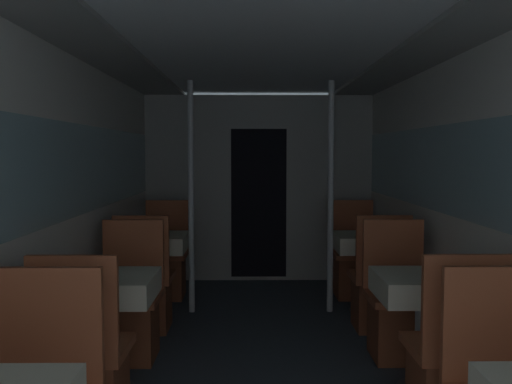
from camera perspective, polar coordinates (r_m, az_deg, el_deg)
The scene contains 18 objects.
wall_left at distance 3.86m, azimuth -19.22°, elevation -1.79°, with size 0.05×8.34×2.15m.
wall_right at distance 3.93m, azimuth 20.81°, elevation -1.73°, with size 0.05×8.34×2.15m.
ceiling_panel at distance 3.71m, azimuth 1.00°, elevation 14.88°, with size 2.67×8.34×0.07m.
bulkhead_far at distance 6.63m, azimuth 0.27°, elevation 0.33°, with size 2.62×0.09×2.15m.
dining_table_left_1 at distance 3.71m, azimuth -14.43°, elevation -9.69°, with size 0.56×0.56×0.73m.
chair_left_near_1 at distance 3.29m, azimuth -16.74°, elevation -17.39°, with size 0.45×0.45×0.99m.
chair_left_far_1 at distance 4.31m, azimuth -12.56°, elevation -12.16°, with size 0.45×0.45×0.99m.
dining_table_left_2 at distance 5.40m, azimuth -9.96°, elevation -5.35°, with size 0.56×0.56×0.73m.
chair_left_near_2 at distance 4.93m, azimuth -10.97°, elevation -10.08°, with size 0.45×0.45×0.99m.
chair_left_far_2 at distance 5.99m, azimuth -9.06°, elevation -7.54°, with size 0.45×0.45×0.99m.
support_pole_left_2 at distance 5.30m, azimuth -6.51°, elevation -0.55°, with size 0.06×0.06×2.15m.
dining_table_right_1 at distance 3.76m, azimuth 16.28°, elevation -9.53°, with size 0.56×0.56×0.73m.
chair_right_near_1 at distance 3.35m, azimuth 19.03°, elevation -17.04°, with size 0.45×0.45×0.99m.
chair_right_far_1 at distance 4.36m, azimuth 14.04°, elevation -12.01°, with size 0.45×0.45×0.99m.
dining_table_right_2 at distance 5.44m, azimuth 10.87°, elevation -5.29°, with size 0.56×0.56×0.73m.
chair_right_near_2 at distance 4.97m, azimuth 12.11°, elevation -9.98°, with size 0.45×0.45×0.99m.
chair_right_far_2 at distance 6.03m, azimuth 9.78°, elevation -7.49°, with size 0.45×0.45×0.99m.
support_pole_right_2 at distance 5.33m, azimuth 7.47°, elevation -0.54°, with size 0.06×0.06×2.15m.
Camera 1 is at (-0.10, -0.88, 1.49)m, focal length 40.00 mm.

